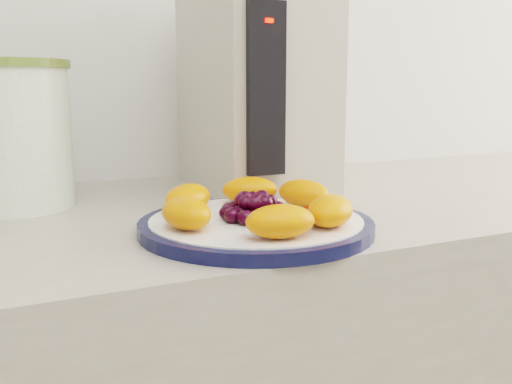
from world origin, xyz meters
name	(u,v)px	position (x,y,z in m)	size (l,w,h in m)	color
plate_rim	(256,226)	(0.04, 1.03, 0.91)	(0.29, 0.29, 0.01)	#0C1034
plate_face	(256,225)	(0.04, 1.03, 0.91)	(0.26, 0.26, 0.02)	white
canister	(12,139)	(-0.22, 1.32, 1.00)	(0.17, 0.17, 0.20)	#447319
canister_lid	(6,64)	(-0.22, 1.32, 1.11)	(0.17, 0.17, 0.01)	olive
appliance_body	(255,92)	(0.16, 1.31, 1.07)	(0.19, 0.27, 0.33)	#B8AF9C
appliance_panel	(265,90)	(0.12, 1.17, 1.07)	(0.06, 0.02, 0.25)	black
appliance_led	(269,20)	(0.12, 1.16, 1.17)	(0.01, 0.01, 0.01)	#FF0C05
fruit_plate	(259,205)	(0.04, 1.03, 0.93)	(0.25, 0.25, 0.04)	#F25F07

